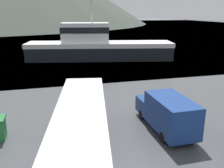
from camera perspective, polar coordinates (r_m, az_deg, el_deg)
water_surface at (r=146.54m, az=-14.57°, el=12.84°), size 240.00×240.00×0.00m
tour_bus at (r=13.89m, az=-7.00°, el=-10.04°), size 4.62×11.52×3.06m
delivery_van at (r=17.34m, az=12.45°, el=-6.33°), size 2.13×5.94×2.47m
fishing_boat at (r=42.06m, az=-3.46°, el=8.68°), size 24.49×9.94×11.43m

